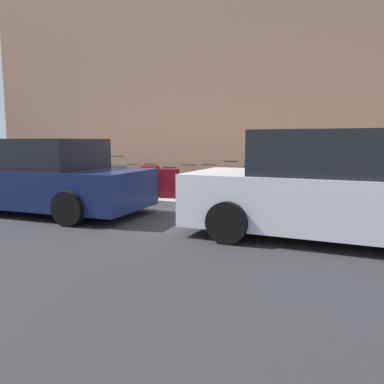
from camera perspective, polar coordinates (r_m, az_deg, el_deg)
name	(u,v)px	position (r m, az deg, el deg)	size (l,w,h in m)	color
ground_plane	(160,206)	(9.03, -4.82, -2.16)	(40.00, 40.00, 0.00)	#28282B
sidewalk_curb	(200,191)	(11.26, 1.15, 0.18)	(18.00, 5.00, 0.14)	gray
building_facade_sidewalk_side	(250,42)	(16.69, 8.58, 21.17)	(24.00, 3.00, 10.92)	#936B51
suitcase_maroon_0	(324,193)	(8.35, 19.01, -0.08)	(0.42, 0.29, 0.95)	maroon
suitcase_red_1	(302,194)	(8.55, 16.01, -0.24)	(0.38, 0.25, 0.72)	red
suitcase_silver_2	(278,188)	(8.53, 12.60, 0.51)	(0.51, 0.26, 1.04)	#9EA0A8
suitcase_teal_3	(252,191)	(8.63, 8.84, 0.14)	(0.50, 0.24, 0.83)	#0F606B
suitcase_navy_4	(230,188)	(8.85, 5.73, 0.57)	(0.40, 0.24, 0.95)	navy
suitcase_olive_5	(209,189)	(8.95, 2.51, 0.44)	(0.48, 0.30, 0.86)	#59601E
suitcase_black_6	(189,187)	(9.25, -0.38, 0.76)	(0.47, 0.20, 0.84)	black
suitcase_maroon_7	(170,183)	(9.43, -3.36, 1.29)	(0.44, 0.27, 0.76)	maroon
suitcase_red_8	(150,181)	(9.58, -6.19, 1.59)	(0.41, 0.24, 0.84)	red
suitcase_silver_9	(133,185)	(9.81, -8.71, 1.04)	(0.42, 0.22, 0.81)	#9EA0A8
suitcase_teal_10	(117,180)	(10.13, -11.09, 1.73)	(0.50, 0.25, 1.01)	#0F606B
fire_hydrant	(92,178)	(10.63, -14.70, 2.07)	(0.39, 0.21, 0.78)	red
bollard_post	(68,176)	(10.93, -17.96, 2.34)	(0.15, 0.15, 0.91)	brown
parked_car_white_0	(334,189)	(6.30, 20.35, 0.38)	(4.59, 2.09, 1.69)	silver
parked_car_navy_1	(41,178)	(8.84, -21.48, 1.96)	(4.72, 2.22, 1.57)	#141E4C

